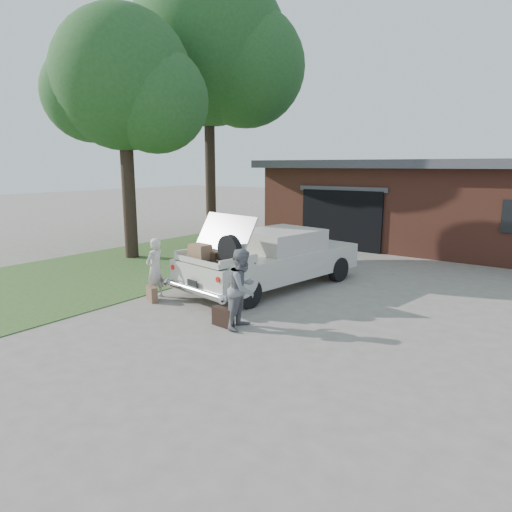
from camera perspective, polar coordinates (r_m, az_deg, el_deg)
The scene contains 10 objects.
ground at distance 10.08m, azimuth -2.04°, elevation -6.69°, with size 90.00×90.00×0.00m, color gray.
grass_strip at distance 15.86m, azimuth -10.92°, elevation -0.18°, with size 6.00×16.00×0.02m, color #2D4C1E.
house at distance 19.67m, azimuth 21.73°, elevation 6.31°, with size 12.80×7.80×3.30m.
tree_left at distance 16.03m, azimuth -16.13°, elevation 19.58°, with size 5.12×4.46×8.02m.
tree_back at distance 20.60m, azimuth -5.80°, elevation 23.83°, with size 7.44×6.47×11.17m.
sedan at distance 11.74m, azimuth 1.91°, elevation -0.30°, with size 2.74×5.37×1.99m.
woman_left at distance 11.01m, azimuth -12.52°, elevation -1.52°, with size 0.53×0.34×1.44m, color beige.
woman_right at distance 8.79m, azimuth -1.67°, elevation -4.09°, with size 0.76×0.59×1.56m, color slate.
suitcase_left at distance 10.90m, azimuth -12.89°, elevation -4.60°, with size 0.46×0.15×0.36m, color brown.
suitcase_right at distance 9.03m, azimuth -4.15°, elevation -7.63°, with size 0.48×0.15×0.37m, color black.
Camera 1 is at (5.97, -7.50, 3.11)m, focal length 32.00 mm.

